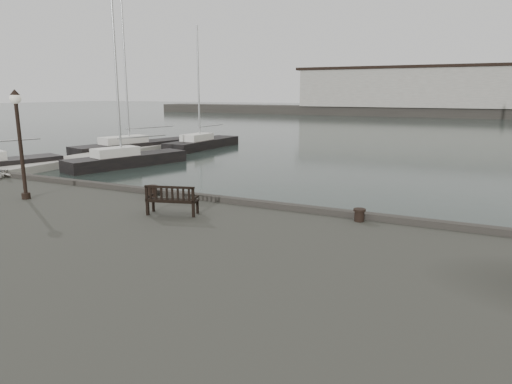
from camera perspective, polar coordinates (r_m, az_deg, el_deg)
ground at (r=15.46m, az=-0.86°, el=-7.09°), size 400.00×400.00×0.00m
pontoon at (r=35.49m, az=-23.04°, el=3.45°), size 2.00×24.00×0.50m
breakwater at (r=105.60m, az=20.22°, el=11.17°), size 140.00×9.50×12.20m
bench at (r=13.86m, az=-10.41°, el=-1.65°), size 1.61×0.93×0.88m
bollard_left at (r=16.30m, az=-12.88°, el=0.08°), size 0.45×0.45×0.41m
bollard_right at (r=13.27m, az=12.79°, el=-2.83°), size 0.40×0.40×0.36m
lamp_post at (r=17.26m, az=-27.53°, el=6.92°), size 0.37×0.37×3.69m
yacht_b at (r=42.27m, az=-14.83°, el=5.30°), size 5.49×11.79×15.03m
yacht_c at (r=33.74m, az=-15.77°, el=3.55°), size 4.71×9.08×12.02m
yacht_d at (r=43.43m, az=-6.66°, el=5.79°), size 2.78×9.22×11.54m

